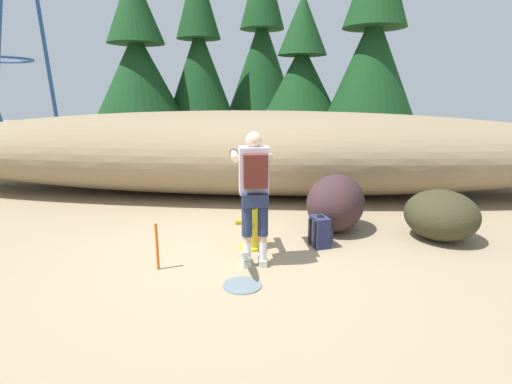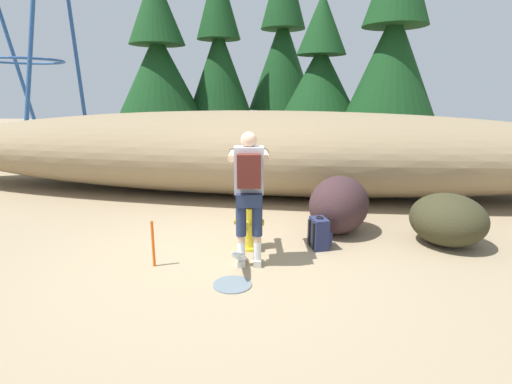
# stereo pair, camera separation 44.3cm
# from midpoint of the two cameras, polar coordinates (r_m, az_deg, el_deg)

# --- Properties ---
(ground_plane) EXTENTS (56.00, 56.00, 0.04)m
(ground_plane) POSITION_cam_midpoint_polar(r_m,az_deg,el_deg) (5.40, -6.35, -9.67)
(ground_plane) COLOR #998466
(dirt_embankment) EXTENTS (16.03, 3.20, 1.79)m
(dirt_embankment) POSITION_cam_midpoint_polar(r_m,az_deg,el_deg) (8.74, -2.09, 5.73)
(dirt_embankment) COLOR #897556
(dirt_embankment) RESTS_ON ground_plane
(fire_hydrant) EXTENTS (0.42, 0.37, 0.75)m
(fire_hydrant) POSITION_cam_midpoint_polar(r_m,az_deg,el_deg) (5.58, -3.05, -4.81)
(fire_hydrant) COLOR yellow
(fire_hydrant) RESTS_ON ground_plane
(hydrant_water_jet) EXTENTS (0.45, 1.22, 0.58)m
(hydrant_water_jet) POSITION_cam_midpoint_polar(r_m,az_deg,el_deg) (4.97, -4.09, -10.01)
(hydrant_water_jet) COLOR silver
(hydrant_water_jet) RESTS_ON ground_plane
(utility_worker) EXTENTS (0.63, 1.02, 1.69)m
(utility_worker) POSITION_cam_midpoint_polar(r_m,az_deg,el_deg) (4.90, -2.87, 1.35)
(utility_worker) COLOR beige
(utility_worker) RESTS_ON ground_plane
(spare_backpack) EXTENTS (0.35, 0.35, 0.47)m
(spare_backpack) POSITION_cam_midpoint_polar(r_m,az_deg,el_deg) (5.73, 6.98, -5.74)
(spare_backpack) COLOR #23284C
(spare_backpack) RESTS_ON ground_plane
(boulder_large) EXTENTS (1.45, 1.47, 0.75)m
(boulder_large) POSITION_cam_midpoint_polar(r_m,az_deg,el_deg) (6.45, 23.27, -3.08)
(boulder_large) COLOR #35331F
(boulder_large) RESTS_ON ground_plane
(boulder_mid) EXTENTS (1.25, 1.37, 0.90)m
(boulder_mid) POSITION_cam_midpoint_polar(r_m,az_deg,el_deg) (6.37, 9.39, -1.59)
(boulder_mid) COLOR #372426
(boulder_mid) RESTS_ON ground_plane
(pine_tree_far_left) EXTENTS (2.65, 2.65, 5.79)m
(pine_tree_far_left) POSITION_cam_midpoint_polar(r_m,az_deg,el_deg) (13.32, -17.68, 18.02)
(pine_tree_far_left) COLOR #47331E
(pine_tree_far_left) RESTS_ON ground_plane
(pine_tree_left) EXTENTS (2.18, 2.18, 6.30)m
(pine_tree_left) POSITION_cam_midpoint_polar(r_m,az_deg,el_deg) (13.69, -9.15, 19.12)
(pine_tree_left) COLOR #47331E
(pine_tree_left) RESTS_ON ground_plane
(pine_tree_center) EXTENTS (2.37, 2.37, 7.04)m
(pine_tree_center) POSITION_cam_midpoint_polar(r_m,az_deg,el_deg) (14.77, -0.05, 20.53)
(pine_tree_center) COLOR #47331E
(pine_tree_center) RESTS_ON ground_plane
(pine_tree_right) EXTENTS (2.29, 2.29, 5.05)m
(pine_tree_right) POSITION_cam_midpoint_polar(r_m,az_deg,el_deg) (12.73, 5.56, 17.55)
(pine_tree_right) COLOR #47331E
(pine_tree_right) RESTS_ON ground_plane
(pine_tree_far_right) EXTENTS (2.69, 2.69, 6.57)m
(pine_tree_far_right) POSITION_cam_midpoint_polar(r_m,az_deg,el_deg) (12.10, 15.40, 19.63)
(pine_tree_far_right) COLOR #47331E
(pine_tree_far_right) RESTS_ON ground_plane
(survey_stake) EXTENTS (0.04, 0.04, 0.60)m
(survey_stake) POSITION_cam_midpoint_polar(r_m,az_deg,el_deg) (5.14, -16.45, -7.57)
(survey_stake) COLOR #E55914
(survey_stake) RESTS_ON ground_plane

